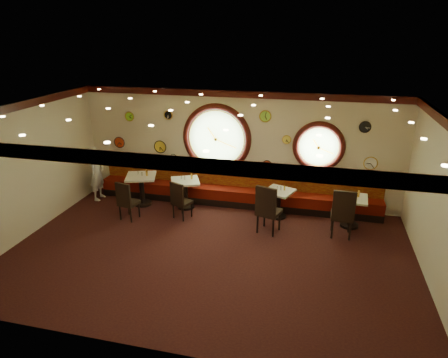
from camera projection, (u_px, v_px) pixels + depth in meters
floor at (210, 253)px, 8.99m from camera, size 9.00×6.00×0.00m
ceiling at (208, 112)px, 7.86m from camera, size 9.00×6.00×0.02m
wall_back at (238, 148)px, 11.15m from camera, size 9.00×0.02×3.20m
wall_front at (152, 263)px, 5.69m from camera, size 9.00×0.02×3.20m
wall_left at (25, 170)px, 9.41m from camera, size 0.02×6.00×3.20m
wall_right at (441, 208)px, 7.43m from camera, size 0.02×6.00×3.20m
molding_back at (238, 94)px, 10.57m from camera, size 9.00×0.10×0.18m
molding_front at (146, 161)px, 5.21m from camera, size 9.00×0.10×0.18m
molding_left at (15, 107)px, 8.87m from camera, size 0.10×6.00×0.18m
banquette_base at (235, 201)px, 11.42m from camera, size 8.00×0.55×0.20m
banquette_seat at (235, 193)px, 11.34m from camera, size 8.00×0.55×0.30m
banquette_back at (237, 177)px, 11.40m from camera, size 8.00×0.10×0.55m
porthole_left_glass at (217, 138)px, 11.19m from camera, size 1.66×0.02×1.66m
porthole_left_frame at (217, 139)px, 11.18m from camera, size 1.98×0.18×1.98m
porthole_left_ring at (216, 139)px, 11.15m from camera, size 1.61×0.03×1.61m
porthole_right_glass at (319, 147)px, 10.59m from camera, size 1.10×0.02×1.10m
porthole_right_frame at (319, 147)px, 10.58m from camera, size 1.38×0.18×1.38m
porthole_right_ring at (319, 147)px, 10.55m from camera, size 1.09×0.03×1.09m
wall_clock_0 at (265, 116)px, 10.61m from camera, size 0.30×0.03×0.30m
wall_clock_1 at (120, 142)px, 11.92m from camera, size 0.32×0.03×0.32m
wall_clock_2 at (168, 115)px, 11.25m from camera, size 0.24×0.03×0.24m
wall_clock_3 at (160, 147)px, 11.66m from camera, size 0.36×0.03×0.36m
wall_clock_4 at (267, 165)px, 11.07m from camera, size 0.24×0.03×0.24m
wall_clock_5 at (365, 127)px, 10.10m from camera, size 0.28×0.03×0.28m
wall_clock_6 at (287, 139)px, 10.69m from camera, size 0.22×0.03×0.22m
wall_clock_7 at (130, 116)px, 11.55m from camera, size 0.26×0.03×0.26m
wall_clock_8 at (371, 163)px, 10.39m from camera, size 0.34×0.03×0.34m
wall_clock_9 at (174, 158)px, 11.67m from camera, size 0.20×0.03×0.20m
table_a at (142, 186)px, 11.29m from camera, size 1.01×1.01×0.88m
table_b at (185, 190)px, 11.09m from camera, size 0.99×0.99×0.82m
table_c at (279, 200)px, 10.53m from camera, size 0.90×0.90×0.77m
table_d at (351, 208)px, 10.03m from camera, size 0.78×0.78×0.80m
chair_a at (126, 199)px, 10.33m from camera, size 0.53×0.53×0.66m
chair_b at (180, 198)px, 10.41m from camera, size 0.57×0.57×0.64m
chair_c at (267, 207)px, 9.60m from camera, size 0.65×0.65×0.78m
chair_d at (343, 211)px, 9.41m from camera, size 0.53×0.53×0.77m
condiment_a_salt at (138, 173)px, 11.27m from camera, size 0.03×0.03×0.09m
condiment_b_salt at (181, 177)px, 11.07m from camera, size 0.03×0.03×0.09m
condiment_c_salt at (277, 188)px, 10.43m from camera, size 0.04×0.04×0.10m
condiment_d_salt at (350, 194)px, 9.96m from camera, size 0.04×0.04×0.11m
condiment_a_pepper at (142, 174)px, 11.14m from camera, size 0.04×0.04×0.11m
condiment_b_pepper at (185, 178)px, 11.00m from camera, size 0.04×0.04×0.10m
condiment_c_pepper at (281, 188)px, 10.42m from camera, size 0.04×0.04×0.10m
condiment_d_pepper at (356, 196)px, 9.90m from camera, size 0.03×0.03×0.09m
condiment_a_bottle at (147, 173)px, 11.12m from camera, size 0.06×0.06×0.18m
condiment_b_bottle at (192, 176)px, 11.05m from camera, size 0.06×0.06×0.18m
condiment_c_bottle at (285, 188)px, 10.41m from camera, size 0.04×0.04×0.14m
condiment_d_bottle at (359, 194)px, 9.92m from camera, size 0.05×0.05×0.17m
waiter at (97, 173)px, 11.58m from camera, size 0.40×0.60×1.61m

